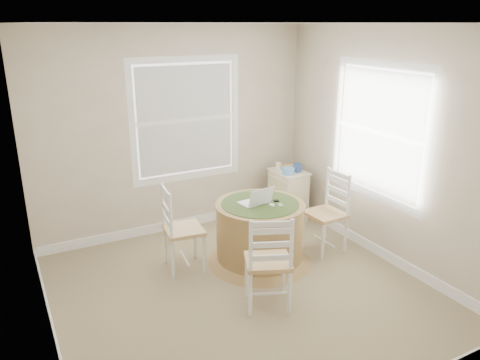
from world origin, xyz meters
TOP-DOWN VIEW (x-y plane):
  - room at (0.17, 0.16)m, footprint 3.64×3.64m
  - round_table at (0.48, 0.48)m, footprint 1.18×1.18m
  - chair_left at (-0.33, 0.73)m, footprint 0.44×0.46m
  - chair_near at (0.11, -0.31)m, footprint 0.54×0.53m
  - chair_right at (1.30, 0.36)m, footprint 0.42×0.44m
  - laptop at (0.44, 0.51)m, footprint 0.34×0.31m
  - mouse at (0.57, 0.38)m, footprint 0.08×0.10m
  - phone at (0.65, 0.33)m, footprint 0.07×0.10m
  - keys at (0.67, 0.45)m, footprint 0.07×0.07m
  - corner_chest at (1.46, 1.39)m, footprint 0.40×0.53m
  - tissue_box at (1.37, 1.27)m, footprint 0.12×0.12m
  - box_yellow at (1.52, 1.46)m, footprint 0.15×0.10m
  - box_blue at (1.53, 1.31)m, footprint 0.08×0.08m
  - cup_cream at (1.39, 1.51)m, footprint 0.07×0.07m

SIDE VIEW (x-z plane):
  - corner_chest at x=1.46m, z-range 0.00..0.69m
  - round_table at x=0.48m, z-range 0.03..0.75m
  - chair_left at x=-0.33m, z-range 0.00..0.95m
  - chair_near at x=0.11m, z-range 0.00..0.95m
  - chair_right at x=1.30m, z-range 0.00..0.95m
  - phone at x=0.65m, z-range 0.70..0.72m
  - keys at x=0.67m, z-range 0.70..0.73m
  - mouse at x=0.57m, z-range 0.70..0.73m
  - box_yellow at x=1.52m, z-range 0.69..0.75m
  - cup_cream at x=1.39m, z-range 0.69..0.78m
  - laptop at x=0.44m, z-range 0.63..0.85m
  - tissue_box at x=1.37m, z-range 0.69..0.79m
  - box_blue at x=1.53m, z-range 0.69..0.81m
  - room at x=0.17m, z-range -0.02..2.62m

